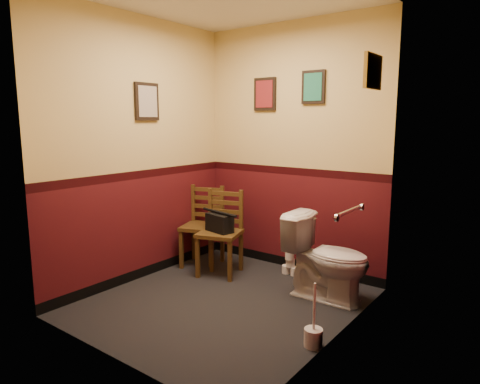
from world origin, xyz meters
TOP-DOWN VIEW (x-y plane):
  - floor at (0.00, 0.00)m, footprint 2.20×2.40m
  - wall_back at (0.00, 1.20)m, footprint 2.20×0.00m
  - wall_front at (0.00, -1.20)m, footprint 2.20×0.00m
  - wall_left at (-1.10, 0.00)m, footprint 0.00×2.40m
  - wall_right at (1.10, 0.00)m, footprint 0.00×2.40m
  - grab_bar at (1.07, 0.25)m, footprint 0.05×0.56m
  - framed_print_back_a at (-0.35, 1.18)m, footprint 0.28×0.04m
  - framed_print_back_b at (0.25, 1.18)m, footprint 0.26×0.04m
  - framed_print_left at (-1.08, 0.10)m, footprint 0.04×0.30m
  - framed_print_right at (1.08, 0.60)m, footprint 0.04×0.34m
  - toilet at (0.72, 0.65)m, footprint 0.81×0.46m
  - toilet_brush at (1.03, -0.21)m, footprint 0.14×0.14m
  - chair_left at (-0.86, 0.69)m, footprint 0.55×0.55m
  - chair_right at (-0.51, 0.59)m, footprint 0.54×0.54m
  - handbag at (-0.50, 0.55)m, footprint 0.33×0.21m
  - tp_stack at (0.13, 1.00)m, footprint 0.20×0.12m

SIDE VIEW (x-z plane):
  - floor at x=0.00m, z-range 0.00..0.00m
  - toilet_brush at x=1.03m, z-range -0.17..0.33m
  - tp_stack at x=0.13m, z-range -0.03..0.33m
  - toilet at x=0.72m, z-range 0.00..0.78m
  - chair_left at x=-0.86m, z-range 0.00..0.91m
  - chair_right at x=-0.51m, z-range 0.00..0.91m
  - handbag at x=-0.50m, z-range 0.46..0.69m
  - grab_bar at x=1.07m, z-range 0.92..0.98m
  - wall_back at x=0.00m, z-range 0.00..2.70m
  - wall_front at x=0.00m, z-range 0.00..2.70m
  - wall_left at x=-1.10m, z-range 0.00..2.70m
  - wall_right at x=1.10m, z-range 0.00..2.70m
  - framed_print_left at x=-1.08m, z-range 1.66..2.04m
  - framed_print_back_a at x=-0.35m, z-range 1.77..2.13m
  - framed_print_back_b at x=0.25m, z-range 1.83..2.17m
  - framed_print_right at x=1.08m, z-range 1.91..2.19m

